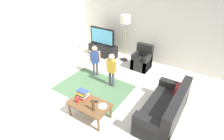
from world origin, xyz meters
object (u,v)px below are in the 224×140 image
(couch, at_px, (166,110))
(armchair, at_px, (142,61))
(tv_remote, at_px, (94,101))
(tv, at_px, (102,37))
(bottle, at_px, (93,105))
(coffee_table, at_px, (90,105))
(child_center, at_px, (112,67))
(child_near_tv, at_px, (95,58))
(plate, at_px, (103,106))
(tv_stand, at_px, (103,50))
(soda_can, at_px, (77,100))
(book_stack, at_px, (82,94))
(floor_lamp, at_px, (125,22))

(couch, bearing_deg, armchair, 127.94)
(tv_remote, bearing_deg, couch, -3.89)
(tv, bearing_deg, tv_remote, -57.65)
(bottle, bearing_deg, coffee_table, 151.39)
(couch, height_order, armchair, armchair)
(child_center, xyz_separation_m, tv_remote, (0.34, -1.29, -0.24))
(child_near_tv, distance_m, plate, 2.09)
(tv_remote, bearing_deg, coffee_table, -144.87)
(tv_stand, relative_size, soda_can, 10.00)
(tv_stand, xyz_separation_m, child_center, (1.48, -1.60, 0.42))
(book_stack, xyz_separation_m, tv_remote, (0.35, 0.02, -0.09))
(child_center, distance_m, soda_can, 1.54)
(soda_can, bearing_deg, armchair, 84.31)
(tv_remote, distance_m, soda_can, 0.41)
(floor_lamp, bearing_deg, bottle, -72.15)
(tv, xyz_separation_m, child_near_tv, (0.68, -1.36, -0.19))
(child_near_tv, height_order, coffee_table, child_near_tv)
(tv_remote, height_order, soda_can, soda_can)
(child_near_tv, distance_m, bottle, 2.18)
(couch, distance_m, child_center, 1.98)
(armchair, height_order, floor_lamp, floor_lamp)
(child_center, bearing_deg, coffee_table, -78.56)
(tv, height_order, soda_can, tv)
(couch, distance_m, coffee_table, 1.87)
(tv, bearing_deg, child_center, -46.82)
(tv, relative_size, child_near_tv, 1.00)
(tv_stand, distance_m, book_stack, 3.28)
(tv, distance_m, floor_lamp, 1.18)
(couch, height_order, coffee_table, couch)
(tv_stand, bearing_deg, child_center, -47.20)
(coffee_table, relative_size, soda_can, 8.33)
(tv_stand, xyz_separation_m, floor_lamp, (0.93, 0.15, 1.30))
(child_near_tv, relative_size, child_center, 0.99)
(child_near_tv, bearing_deg, tv_stand, 116.30)
(armchair, xyz_separation_m, coffee_table, (-0.03, -2.97, 0.07))
(child_center, bearing_deg, child_near_tv, 164.77)
(armchair, distance_m, book_stack, 2.91)
(tv_stand, relative_size, tv_remote, 7.06)
(tv, bearing_deg, bottle, -57.41)
(bottle, bearing_deg, plate, 65.50)
(coffee_table, xyz_separation_m, book_stack, (-0.30, 0.10, 0.15))
(bottle, bearing_deg, tv_stand, 122.41)
(coffee_table, bearing_deg, floor_lamp, 104.83)
(coffee_table, bearing_deg, child_center, 101.44)
(tv, relative_size, child_center, 0.99)
(tv, xyz_separation_m, floor_lamp, (0.93, 0.17, 0.70))
(armchair, xyz_separation_m, soda_can, (-0.31, -3.09, 0.18))
(floor_lamp, height_order, child_center, floor_lamp)
(child_center, relative_size, tv_remote, 6.52)
(tv_remote, bearing_deg, child_near_tv, 94.71)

